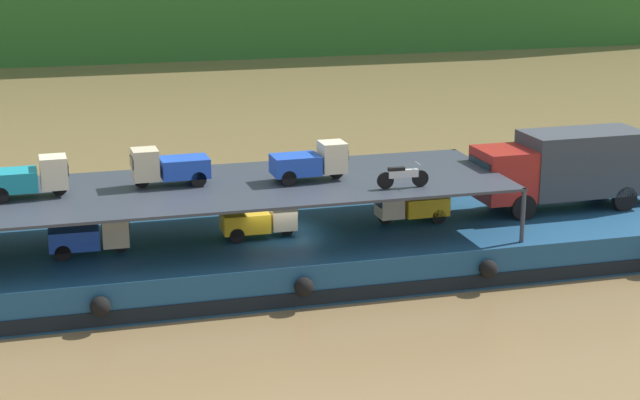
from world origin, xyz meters
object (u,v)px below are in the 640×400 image
object	(u,v)px
mini_truck_lower_mid	(260,219)
motorcycle_upper_port	(402,176)
cargo_barge	(278,254)
mini_truck_upper_mid	(29,178)
mini_truck_lower_fore	(410,204)
mini_truck_upper_fore	(169,167)
covered_lorry	(563,167)
mini_truck_upper_bow	(310,162)
mini_truck_lower_aft	(91,235)

from	to	relation	value
mini_truck_lower_mid	motorcycle_upper_port	distance (m)	5.41
cargo_barge	mini_truck_upper_mid	xyz separation A→B (m)	(-8.63, 0.26, 3.44)
mini_truck_lower_fore	motorcycle_upper_port	size ratio (longest dim) A/B	1.45
motorcycle_upper_port	mini_truck_upper_fore	bearing A→B (deg)	162.24
mini_truck_lower_fore	motorcycle_upper_port	bearing A→B (deg)	-117.56
covered_lorry	motorcycle_upper_port	distance (m)	8.03
covered_lorry	motorcycle_upper_port	xyz separation A→B (m)	(-7.65, -2.36, 0.74)
covered_lorry	mini_truck_upper_bow	distance (m)	10.58
mini_truck_lower_fore	mini_truck_upper_fore	world-z (taller)	mini_truck_upper_fore
covered_lorry	mini_truck_lower_fore	world-z (taller)	covered_lorry
mini_truck_lower_mid	mini_truck_lower_fore	size ratio (longest dim) A/B	1.00
mini_truck_lower_fore	mini_truck_lower_aft	bearing A→B (deg)	-176.70
cargo_barge	mini_truck_upper_mid	world-z (taller)	mini_truck_upper_mid
mini_truck_lower_aft	mini_truck_upper_mid	size ratio (longest dim) A/B	1.00
mini_truck_lower_mid	mini_truck_upper_bow	xyz separation A→B (m)	(1.90, 0.00, 2.00)
cargo_barge	motorcycle_upper_port	bearing A→B (deg)	-25.36
cargo_barge	mini_truck_lower_fore	world-z (taller)	mini_truck_lower_fore
mini_truck_lower_fore	mini_truck_upper_bow	world-z (taller)	mini_truck_upper_bow
cargo_barge	motorcycle_upper_port	distance (m)	5.56
mini_truck_upper_fore	mini_truck_lower_fore	bearing A→B (deg)	-2.09
covered_lorry	mini_truck_lower_aft	size ratio (longest dim) A/B	2.85
mini_truck_lower_aft	covered_lorry	bearing A→B (deg)	2.61
mini_truck_lower_aft	mini_truck_upper_fore	size ratio (longest dim) A/B	1.00
covered_lorry	mini_truck_upper_bow	xyz separation A→B (m)	(-10.52, -0.48, 1.00)
covered_lorry	mini_truck_upper_mid	bearing A→B (deg)	-179.60
cargo_barge	mini_truck_lower_mid	xyz separation A→B (m)	(-0.66, -0.08, 1.44)
cargo_barge	mini_truck_upper_mid	size ratio (longest dim) A/B	12.11
cargo_barge	mini_truck_upper_bow	xyz separation A→B (m)	(1.24, -0.07, 3.44)
mini_truck_upper_mid	motorcycle_upper_port	bearing A→B (deg)	-9.85
mini_truck_lower_mid	mini_truck_lower_fore	bearing A→B (deg)	3.21
cargo_barge	mini_truck_lower_aft	size ratio (longest dim) A/B	12.10
mini_truck_upper_bow	motorcycle_upper_port	size ratio (longest dim) A/B	1.45
mini_truck_lower_fore	mini_truck_upper_mid	size ratio (longest dim) A/B	0.99
mini_truck_lower_aft	mini_truck_lower_mid	world-z (taller)	same
mini_truck_upper_bow	motorcycle_upper_port	distance (m)	3.44
mini_truck_lower_aft	mini_truck_lower_mid	distance (m)	6.07
mini_truck_lower_aft	mini_truck_lower_fore	bearing A→B (deg)	3.30
cargo_barge	covered_lorry	distance (m)	12.02
covered_lorry	mini_truck_lower_aft	distance (m)	18.52
mini_truck_lower_fore	mini_truck_upper_mid	bearing A→B (deg)	179.97
mini_truck_lower_fore	mini_truck_lower_mid	bearing A→B (deg)	-176.79
mini_truck_upper_bow	mini_truck_lower_fore	bearing A→B (deg)	4.69
mini_truck_upper_fore	mini_truck_upper_bow	bearing A→B (deg)	-7.47
covered_lorry	mini_truck_lower_fore	size ratio (longest dim) A/B	2.87
mini_truck_lower_aft	mini_truck_upper_mid	bearing A→B (deg)	159.96
covered_lorry	mini_truck_upper_mid	size ratio (longest dim) A/B	2.85
mini_truck_lower_mid	mini_truck_upper_mid	distance (m)	8.23
mini_truck_upper_mid	mini_truck_upper_bow	world-z (taller)	same
cargo_barge	mini_truck_upper_fore	size ratio (longest dim) A/B	12.11
mini_truck_lower_mid	mini_truck_upper_bow	size ratio (longest dim) A/B	1.00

